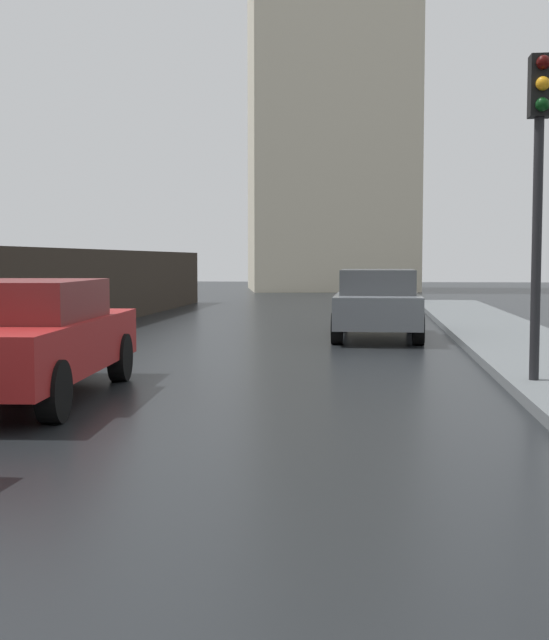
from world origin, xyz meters
The scene contains 4 objects.
car_grey_mid_road centered at (2.45, 15.84, 0.75)m, with size 1.80×4.25×1.43m.
car_red_far_ahead centered at (-1.72, 7.56, 0.74)m, with size 1.93×4.65×1.40m.
traffic_light centered at (4.33, 8.78, 2.93)m, with size 0.26×0.39×4.00m.
distant_tower centered at (0.13, 43.95, 11.16)m, with size 9.56×9.06×26.85m.
Camera 1 is at (2.26, -2.17, 1.65)m, focal length 48.26 mm.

